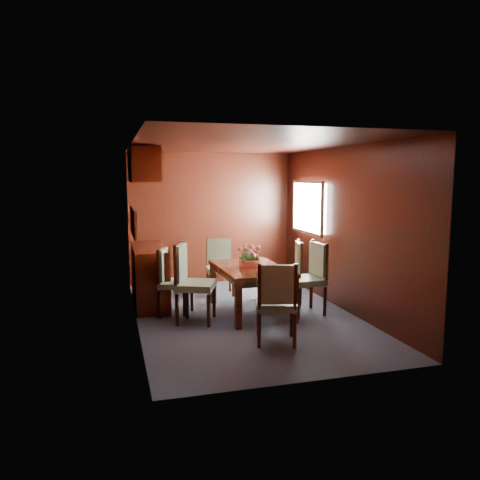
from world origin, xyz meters
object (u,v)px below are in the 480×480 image
object	(u,v)px
sideboard	(149,275)
chair_left_near	(190,278)
chair_right_near	(311,274)
dining_table	(251,273)
chair_head	(277,299)
flower_centerpiece	(249,256)

from	to	relation	value
sideboard	chair_left_near	xyz separation A→B (m)	(0.46, -1.05, 0.15)
chair_right_near	sideboard	bearing A→B (deg)	60.89
dining_table	chair_left_near	distance (m)	0.93
chair_head	sideboard	bearing A→B (deg)	136.62
sideboard	dining_table	size ratio (longest dim) A/B	0.95
sideboard	chair_right_near	size ratio (longest dim) A/B	1.35
chair_left_near	flower_centerpiece	xyz separation A→B (m)	(0.91, 0.23, 0.23)
flower_centerpiece	dining_table	bearing A→B (deg)	-82.87
sideboard	chair_head	xyz separation A→B (m)	(1.28, -2.21, 0.10)
chair_left_near	sideboard	bearing A→B (deg)	-134.66
chair_head	dining_table	bearing A→B (deg)	102.54
chair_head	flower_centerpiece	bearing A→B (deg)	103.03
chair_right_near	chair_left_near	bearing A→B (deg)	85.55
chair_right_near	flower_centerpiece	bearing A→B (deg)	67.82
chair_left_near	chair_head	size ratio (longest dim) A/B	1.09
flower_centerpiece	chair_left_near	bearing A→B (deg)	-165.54
dining_table	chair_right_near	bearing A→B (deg)	-17.99
chair_right_near	chair_head	bearing A→B (deg)	137.78
sideboard	chair_right_near	bearing A→B (deg)	-26.91
chair_right_near	flower_centerpiece	world-z (taller)	chair_right_near
dining_table	chair_left_near	xyz separation A→B (m)	(-0.92, -0.17, 0.02)
sideboard	chair_right_near	xyz separation A→B (m)	(2.20, -1.11, 0.13)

